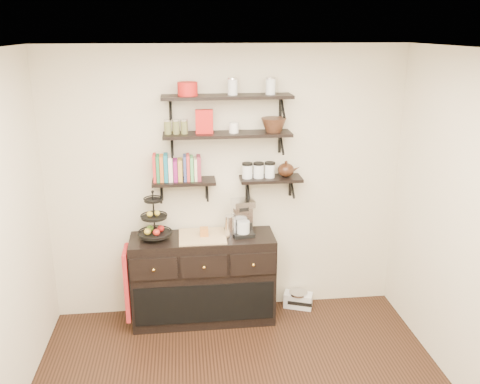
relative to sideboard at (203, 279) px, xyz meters
name	(u,v)px	position (x,y,z in m)	size (l,w,h in m)	color
ceiling	(251,52)	(0.26, -1.51, 2.25)	(3.50, 3.50, 0.02)	white
back_wall	(227,185)	(0.26, 0.24, 0.90)	(3.50, 0.02, 2.70)	beige
shelf_top	(227,97)	(0.26, 0.10, 1.78)	(1.20, 0.27, 0.23)	black
shelf_mid	(227,135)	(0.26, 0.10, 1.43)	(1.20, 0.27, 0.23)	black
shelf_low_left	(184,182)	(-0.16, 0.12, 0.98)	(0.60, 0.25, 0.23)	black
shelf_low_right	(271,179)	(0.68, 0.12, 0.98)	(0.60, 0.25, 0.23)	black
cookbooks	(178,169)	(-0.21, 0.12, 1.11)	(0.43, 0.15, 0.26)	red
glass_canisters	(259,171)	(0.56, 0.12, 1.06)	(0.32, 0.10, 0.13)	silver
sideboard	(203,279)	(0.00, 0.00, 0.00)	(1.40, 0.50, 0.92)	black
fruit_stand	(155,223)	(-0.45, 0.00, 0.61)	(0.32, 0.32, 0.47)	black
candle	(204,232)	(0.02, 0.00, 0.50)	(0.08, 0.08, 0.08)	#B36729
coffee_maker	(243,218)	(0.40, 0.02, 0.62)	(0.23, 0.22, 0.37)	black
thermal_carafe	(230,226)	(0.27, -0.02, 0.56)	(0.11, 0.11, 0.22)	silver
apron	(128,283)	(-0.73, -0.10, 0.05)	(0.04, 0.30, 0.70)	#B0132E
radio	(298,299)	(1.00, 0.11, -0.37)	(0.33, 0.25, 0.18)	silver
recipe_box	(204,122)	(0.05, 0.10, 1.56)	(0.16, 0.06, 0.22)	red
walnut_bowl	(274,125)	(0.70, 0.10, 1.51)	(0.24, 0.24, 0.13)	black
ramekins	(234,128)	(0.32, 0.10, 1.50)	(0.09, 0.09, 0.10)	white
teapot	(286,169)	(0.83, 0.12, 1.08)	(0.21, 0.16, 0.16)	black
red_pot	(188,89)	(-0.10, 0.10, 1.86)	(0.18, 0.18, 0.12)	red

